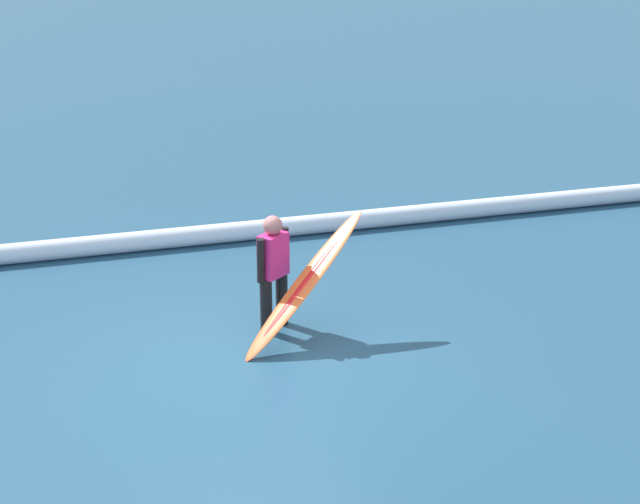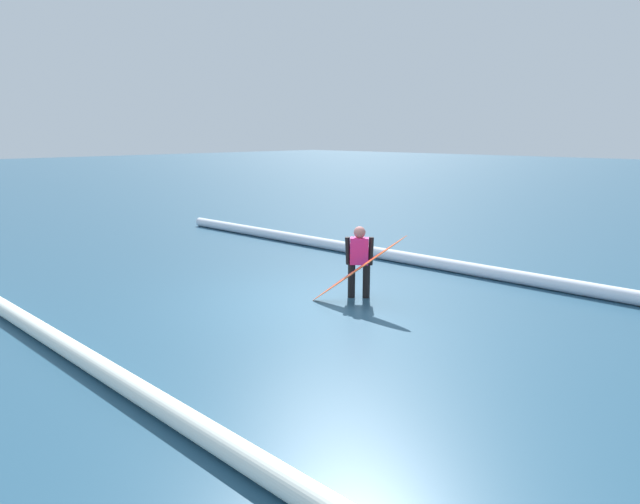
# 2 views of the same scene
# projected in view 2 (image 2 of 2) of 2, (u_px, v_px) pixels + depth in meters

# --- Properties ---
(ground_plane) EXTENTS (135.21, 135.21, 0.00)m
(ground_plane) POSITION_uv_depth(u_px,v_px,m) (307.00, 301.00, 10.40)
(ground_plane) COLOR navy
(surfer) EXTENTS (0.43, 0.39, 1.36)m
(surfer) POSITION_uv_depth(u_px,v_px,m) (359.00, 258.00, 10.50)
(surfer) COLOR black
(surfer) RESTS_ON ground_plane
(surfboard) EXTENTS (1.67, 1.09, 1.35)m
(surfboard) POSITION_uv_depth(u_px,v_px,m) (358.00, 269.00, 10.08)
(surfboard) COLOR #E55926
(surfboard) RESTS_ON ground_plane
(wave_crest_foreground) EXTENTS (18.16, 0.94, 0.28)m
(wave_crest_foreground) POSITION_uv_depth(u_px,v_px,m) (437.00, 263.00, 12.84)
(wave_crest_foreground) COLOR white
(wave_crest_foreground) RESTS_ON ground_plane
(wave_crest_midground) EXTENTS (19.71, 0.49, 0.27)m
(wave_crest_midground) POSITION_uv_depth(u_px,v_px,m) (151.00, 399.00, 6.30)
(wave_crest_midground) COLOR white
(wave_crest_midground) RESTS_ON ground_plane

